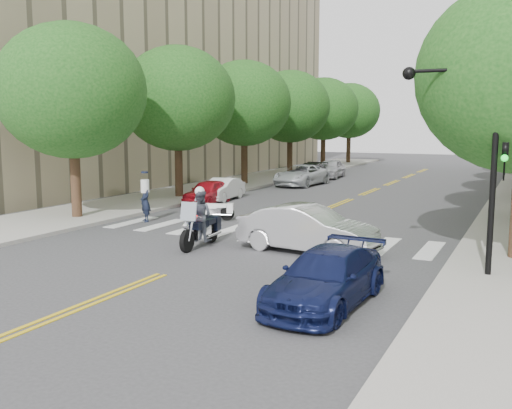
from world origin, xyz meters
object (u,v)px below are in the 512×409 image
Objects in this scene: officer_standing at (145,202)px; sedan_blue at (326,278)px; motorcycle_police at (201,220)px; convertible at (308,229)px; motorcycle_parked at (215,210)px.

officer_standing is 0.39× the size of sedan_blue.
motorcycle_police is 7.30m from sedan_blue.
sedan_blue is (2.40, -5.00, -0.13)m from convertible.
officer_standing reaches higher than convertible.
convertible is (8.38, -2.42, -0.11)m from officer_standing.
motorcycle_police is 5.40m from motorcycle_parked.
motorcycle_police is 5.79m from officer_standing.
sedan_blue is (8.27, -9.05, 0.18)m from motorcycle_parked.
sedan_blue is at bearing -1.65° from officer_standing.
convertible is (3.59, 0.82, -0.15)m from motorcycle_police.
convertible is (5.88, -4.05, 0.31)m from motorcycle_parked.
motorcycle_parked is 7.15m from convertible.
motorcycle_police is 0.55× the size of convertible.
officer_standing is 8.73m from convertible.
motorcycle_police is at bearing 147.82° from sedan_blue.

